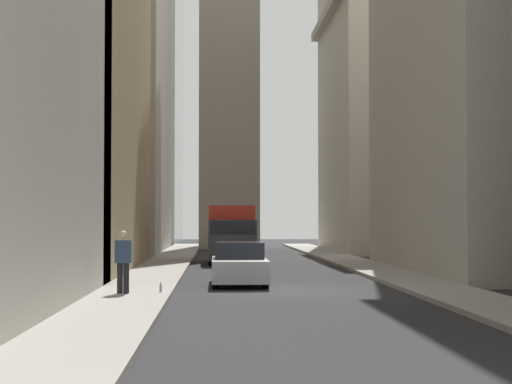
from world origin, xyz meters
TOP-DOWN VIEW (x-y plane):
  - ground_plane at (0.00, 0.00)m, footprint 135.00×135.00m
  - sidewalk_right at (0.00, 4.50)m, footprint 90.00×2.20m
  - sidewalk_left at (0.00, -4.50)m, footprint 90.00×2.20m
  - building_left_far at (30.86, -10.59)m, footprint 15.17×10.50m
  - building_right_far at (30.56, 10.60)m, footprint 16.98×10.00m
  - delivery_truck at (16.24, 1.40)m, footprint 6.46×2.25m
  - sedan_silver at (1.95, 1.40)m, footprint 4.30×1.78m
  - pedestrian at (-2.69, 4.70)m, footprint 0.26×0.44m
  - discarded_bottle at (-2.26, 3.71)m, footprint 0.07×0.07m

SIDE VIEW (x-z plane):
  - ground_plane at x=0.00m, z-range 0.00..0.00m
  - sidewalk_right at x=0.00m, z-range 0.00..0.14m
  - sidewalk_left at x=0.00m, z-range 0.00..0.14m
  - discarded_bottle at x=-2.26m, z-range 0.11..0.38m
  - sedan_silver at x=1.95m, z-range -0.04..1.37m
  - pedestrian at x=-2.69m, z-range 0.22..1.93m
  - delivery_truck at x=16.24m, z-range 0.04..2.88m
  - building_left_far at x=30.86m, z-range 0.01..19.89m
  - building_right_far at x=30.56m, z-range 0.00..22.77m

